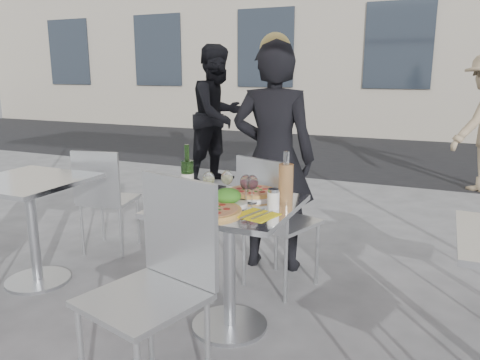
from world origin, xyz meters
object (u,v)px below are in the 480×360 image
at_px(side_table_left, 31,209).
at_px(napkin_left, 169,206).
at_px(main_table, 229,240).
at_px(sugar_shaker, 273,199).
at_px(pedestrian_a, 218,115).
at_px(wine_bottle, 187,175).
at_px(salad_plate, 228,197).
at_px(carafe, 286,183).
at_px(pizza_near, 209,210).
at_px(wineglass_red_b, 252,183).
at_px(chair_near, 160,272).
at_px(napkin_right, 257,215).
at_px(pizza_far, 252,193).
at_px(chair_far, 272,213).
at_px(side_chair_lfar, 104,193).
at_px(wineglass_red_a, 246,183).
at_px(wineglass_white_a, 209,180).
at_px(woman_diner, 273,158).
at_px(wineglass_white_b, 227,179).

distance_m(side_table_left, napkin_left, 1.26).
relative_size(main_table, sugar_shaker, 7.01).
bearing_deg(pedestrian_a, wine_bottle, -137.69).
relative_size(salad_plate, carafe, 0.76).
height_order(main_table, carafe, carafe).
relative_size(pedestrian_a, carafe, 6.21).
relative_size(pizza_near, wineglass_red_b, 2.16).
bearing_deg(pedestrian_a, main_table, -133.83).
height_order(chair_near, napkin_right, chair_near).
height_order(chair_near, pizza_near, chair_near).
xyz_separation_m(pizza_far, wine_bottle, (-0.36, -0.13, 0.10)).
height_order(pizza_far, napkin_right, pizza_far).
xyz_separation_m(pizza_near, wine_bottle, (-0.29, 0.28, 0.10)).
height_order(napkin_left, napkin_right, same).
distance_m(side_table_left, chair_far, 1.65).
xyz_separation_m(main_table, pizza_far, (0.05, 0.22, 0.23)).
bearing_deg(sugar_shaker, pizza_far, 134.25).
height_order(side_table_left, side_chair_lfar, side_chair_lfar).
bearing_deg(sugar_shaker, side_chair_lfar, 159.15).
relative_size(wineglass_red_a, wineglass_red_b, 1.00).
height_order(chair_far, sugar_shaker, chair_far).
xyz_separation_m(main_table, side_chair_lfar, (-1.41, 0.64, -0.03)).
relative_size(chair_far, napkin_left, 4.46).
bearing_deg(pedestrian_a, carafe, -129.10).
bearing_deg(wineglass_white_a, napkin_right, -26.60).
distance_m(side_chair_lfar, pizza_near, 1.63).
distance_m(woman_diner, wineglass_white_b, 0.83).
bearing_deg(side_chair_lfar, woman_diner, -178.46).
xyz_separation_m(chair_far, napkin_left, (-0.33, -0.73, 0.21)).
bearing_deg(napkin_left, wine_bottle, 107.92).
xyz_separation_m(wine_bottle, napkin_left, (0.04, -0.27, -0.11)).
xyz_separation_m(side_table_left, wineglass_white_b, (1.43, 0.12, 0.32)).
bearing_deg(pizza_far, carafe, -21.33).
relative_size(wineglass_white_b, wineglass_red_b, 1.00).
bearing_deg(wineglass_red_a, carafe, 17.64).
distance_m(pedestrian_a, wineglass_red_a, 3.69).
relative_size(woman_diner, wineglass_white_b, 10.62).
bearing_deg(wine_bottle, chair_far, 51.70).
bearing_deg(wine_bottle, salad_plate, -17.78).
xyz_separation_m(pizza_far, sugar_shaker, (0.21, -0.21, 0.04)).
distance_m(side_table_left, wineglass_red_b, 1.64).
height_order(main_table, chair_far, chair_far).
distance_m(pizza_near, pizza_far, 0.42).
distance_m(chair_far, wineglass_white_a, 0.63).
relative_size(pedestrian_a, pizza_far, 5.55).
height_order(wineglass_red_b, napkin_right, wineglass_red_b).
relative_size(side_chair_lfar, wineglass_red_a, 5.47).
xyz_separation_m(chair_far, carafe, (0.23, -0.43, 0.32)).
height_order(pedestrian_a, salad_plate, pedestrian_a).
relative_size(chair_far, chair_near, 0.92).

